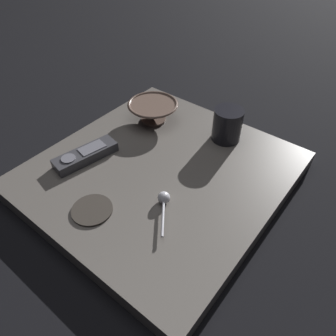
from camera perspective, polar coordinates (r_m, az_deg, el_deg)
The scene contains 7 objects.
ground_plane at distance 0.85m, azimuth -1.30°, elevation -2.12°, with size 6.00×6.00×0.00m, color black.
table at distance 0.83m, azimuth -1.32°, elevation -1.03°, with size 0.61×0.58×0.04m.
cereal_bowl at distance 0.97m, azimuth -2.67°, elevation 10.14°, with size 0.15×0.15×0.06m.
coffee_mug at distance 0.90m, azimuth 10.52°, elevation 7.57°, with size 0.08×0.08×0.09m.
teaspoon at distance 0.72m, azimuth -0.76°, elevation -5.74°, with size 0.10×0.08×0.03m.
tv_remote_near at distance 0.86m, azimuth -14.47°, elevation 2.26°, with size 0.18×0.08×0.03m.
drink_coaster at distance 0.74m, azimuth -13.36°, elevation -7.25°, with size 0.09×0.09×0.01m.
Camera 1 is at (0.46, 0.39, 0.60)m, focal length 34.24 mm.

